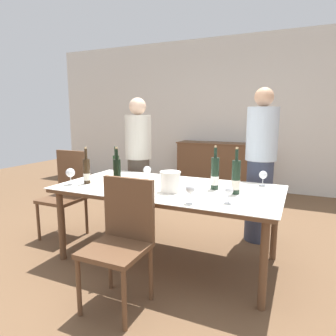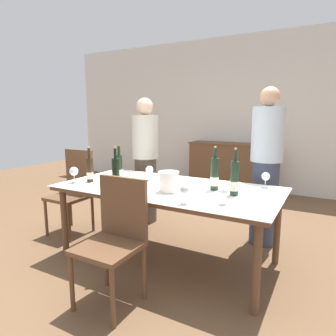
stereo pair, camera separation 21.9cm
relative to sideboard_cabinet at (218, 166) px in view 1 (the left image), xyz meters
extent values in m
plane|color=brown|center=(0.28, -2.91, -0.44)|extent=(12.00, 12.00, 0.00)
cube|color=silver|center=(0.28, 0.29, 0.96)|extent=(8.00, 0.10, 2.80)
cube|color=brown|center=(0.00, 0.00, -0.01)|extent=(1.49, 0.44, 0.87)
cube|color=brown|center=(0.00, 0.00, 0.43)|extent=(1.54, 0.46, 0.02)
cylinder|color=brown|center=(-0.65, -3.33, -0.10)|extent=(0.06, 0.06, 0.68)
cylinder|color=brown|center=(1.22, -3.33, -0.10)|extent=(0.06, 0.06, 0.68)
cylinder|color=brown|center=(-0.65, -2.48, -0.10)|extent=(0.06, 0.06, 0.68)
cylinder|color=brown|center=(1.22, -2.48, -0.10)|extent=(0.06, 0.06, 0.68)
cube|color=brown|center=(0.28, -2.91, 0.26)|extent=(2.03, 1.01, 0.04)
cube|color=white|center=(0.28, -2.91, 0.28)|extent=(2.06, 1.04, 0.01)
cylinder|color=white|center=(0.37, -3.06, 0.37)|extent=(0.17, 0.17, 0.18)
cylinder|color=white|center=(0.37, -3.06, 0.46)|extent=(0.19, 0.19, 0.01)
cylinder|color=black|center=(-0.32, -2.87, 0.41)|extent=(0.06, 0.06, 0.26)
cylinder|color=white|center=(-0.32, -2.87, 0.35)|extent=(0.07, 0.07, 0.07)
cylinder|color=black|center=(-0.32, -2.87, 0.59)|extent=(0.03, 0.03, 0.09)
cylinder|color=#1E3323|center=(0.70, -2.81, 0.43)|extent=(0.07, 0.07, 0.29)
cylinder|color=white|center=(0.70, -2.81, 0.36)|extent=(0.07, 0.07, 0.08)
cylinder|color=#1E3323|center=(0.70, -2.81, 0.62)|extent=(0.03, 0.03, 0.09)
cylinder|color=tan|center=(0.70, -2.81, 0.67)|extent=(0.02, 0.02, 0.02)
cylinder|color=#1E3323|center=(0.91, -2.90, 0.43)|extent=(0.07, 0.07, 0.29)
cylinder|color=silver|center=(0.91, -2.90, 0.36)|extent=(0.07, 0.07, 0.08)
cylinder|color=#1E3323|center=(0.91, -2.90, 0.62)|extent=(0.03, 0.03, 0.10)
cylinder|color=tan|center=(0.91, -2.90, 0.67)|extent=(0.02, 0.02, 0.02)
cylinder|color=#332314|center=(-0.51, -3.11, 0.40)|extent=(0.07, 0.07, 0.24)
cylinder|color=silver|center=(-0.51, -3.11, 0.35)|extent=(0.07, 0.07, 0.07)
cylinder|color=#332314|center=(-0.51, -3.11, 0.58)|extent=(0.03, 0.03, 0.10)
cylinder|color=tan|center=(-0.51, -3.11, 0.63)|extent=(0.02, 0.02, 0.02)
cylinder|color=black|center=(-0.01, -3.31, 0.43)|extent=(0.06, 0.06, 0.30)
cylinder|color=silver|center=(-0.01, -3.31, 0.37)|extent=(0.06, 0.06, 0.08)
cylinder|color=black|center=(-0.01, -3.31, 0.62)|extent=(0.02, 0.02, 0.09)
cylinder|color=tan|center=(-0.01, -3.31, 0.68)|extent=(0.02, 0.02, 0.02)
cylinder|color=white|center=(0.17, -3.34, 0.28)|extent=(0.07, 0.07, 0.00)
cylinder|color=white|center=(0.17, -3.34, 0.33)|extent=(0.01, 0.01, 0.08)
sphere|color=white|center=(0.17, -3.34, 0.40)|extent=(0.07, 0.07, 0.07)
cylinder|color=white|center=(0.92, -3.20, 0.28)|extent=(0.08, 0.08, 0.00)
cylinder|color=white|center=(0.92, -3.20, 0.32)|extent=(0.01, 0.01, 0.07)
sphere|color=white|center=(0.92, -3.20, 0.38)|extent=(0.07, 0.07, 0.07)
cylinder|color=white|center=(0.65, -3.33, 0.28)|extent=(0.07, 0.07, 0.00)
cylinder|color=white|center=(0.65, -3.33, 0.33)|extent=(0.01, 0.01, 0.08)
sphere|color=white|center=(0.65, -3.33, 0.40)|extent=(0.08, 0.08, 0.08)
cylinder|color=white|center=(1.08, -2.49, 0.28)|extent=(0.07, 0.07, 0.00)
cylinder|color=white|center=(1.08, -2.49, 0.32)|extent=(0.01, 0.01, 0.07)
sphere|color=white|center=(1.08, -2.49, 0.39)|extent=(0.08, 0.08, 0.08)
cylinder|color=white|center=(-0.02, -2.75, 0.28)|extent=(0.07, 0.07, 0.00)
cylinder|color=white|center=(-0.02, -2.75, 0.33)|extent=(0.01, 0.01, 0.08)
sphere|color=white|center=(-0.02, -2.75, 0.39)|extent=(0.08, 0.08, 0.08)
cylinder|color=white|center=(-0.62, -3.21, 0.28)|extent=(0.06, 0.06, 0.00)
cylinder|color=white|center=(-0.62, -3.21, 0.33)|extent=(0.01, 0.01, 0.08)
sphere|color=white|center=(-0.62, -3.21, 0.40)|extent=(0.09, 0.09, 0.09)
cylinder|color=brown|center=(-1.23, -3.09, -0.23)|extent=(0.03, 0.03, 0.43)
cylinder|color=brown|center=(-0.86, -3.09, -0.23)|extent=(0.03, 0.03, 0.43)
cylinder|color=brown|center=(-1.23, -2.72, -0.23)|extent=(0.03, 0.03, 0.43)
cylinder|color=brown|center=(-0.86, -2.72, -0.23)|extent=(0.03, 0.03, 0.43)
cube|color=brown|center=(-1.04, -2.91, 0.00)|extent=(0.42, 0.42, 0.04)
cube|color=brown|center=(-1.04, -2.72, 0.28)|extent=(0.42, 0.04, 0.52)
cylinder|color=brown|center=(0.06, -3.93, -0.23)|extent=(0.03, 0.03, 0.43)
cylinder|color=brown|center=(0.43, -3.93, -0.23)|extent=(0.03, 0.03, 0.43)
cylinder|color=brown|center=(0.06, -3.56, -0.23)|extent=(0.03, 0.03, 0.43)
cylinder|color=brown|center=(0.43, -3.56, -0.23)|extent=(0.03, 0.03, 0.43)
cube|color=brown|center=(0.25, -3.74, 0.00)|extent=(0.42, 0.42, 0.04)
cube|color=brown|center=(0.25, -3.55, 0.26)|extent=(0.42, 0.04, 0.47)
cylinder|color=#51473D|center=(-0.50, -2.10, -0.02)|extent=(0.28, 0.28, 0.84)
cylinder|color=beige|center=(-0.50, -2.10, 0.67)|extent=(0.33, 0.33, 0.55)
sphere|color=beige|center=(-0.50, -2.10, 1.05)|extent=(0.21, 0.21, 0.21)
cylinder|color=#383F56|center=(1.00, -2.07, 0.01)|extent=(0.28, 0.28, 0.91)
cylinder|color=silver|center=(1.00, -2.07, 0.75)|extent=(0.33, 0.33, 0.56)
sphere|color=tan|center=(1.00, -2.07, 1.13)|extent=(0.20, 0.20, 0.20)
camera|label=1|loc=(1.41, -5.40, 0.95)|focal=32.00mm
camera|label=2|loc=(1.60, -5.30, 0.95)|focal=32.00mm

